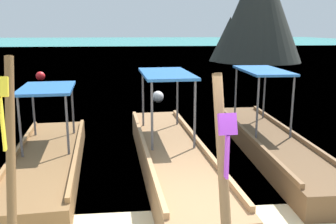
# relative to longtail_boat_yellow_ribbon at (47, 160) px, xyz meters

# --- Properties ---
(sea_water) EXTENTS (120.00, 120.00, 0.00)m
(sea_water) POSITION_rel_longtail_boat_yellow_ribbon_xyz_m (2.59, 58.11, -0.30)
(sea_water) COLOR teal
(sea_water) RESTS_ON ground
(longtail_boat_yellow_ribbon) EXTENTS (1.70, 6.02, 2.69)m
(longtail_boat_yellow_ribbon) POSITION_rel_longtail_boat_yellow_ribbon_xyz_m (0.00, 0.00, 0.00)
(longtail_boat_yellow_ribbon) COLOR brown
(longtail_boat_yellow_ribbon) RESTS_ON ground
(longtail_boat_violet_ribbon) EXTENTS (1.58, 7.10, 2.54)m
(longtail_boat_violet_ribbon) POSITION_rel_longtail_boat_yellow_ribbon_xyz_m (2.63, -0.29, 0.06)
(longtail_boat_violet_ribbon) COLOR olive
(longtail_boat_violet_ribbon) RESTS_ON ground
(longtail_boat_orange_ribbon) EXTENTS (1.38, 7.04, 2.42)m
(longtail_boat_orange_ribbon) POSITION_rel_longtail_boat_yellow_ribbon_xyz_m (5.17, 0.71, 0.01)
(longtail_boat_orange_ribbon) COLOR brown
(longtail_boat_orange_ribbon) RESTS_ON ground
(karst_rock) EXTENTS (8.19, 7.92, 9.84)m
(karst_rock) POSITION_rel_longtail_boat_yellow_ribbon_xyz_m (13.35, 25.93, 4.39)
(karst_rock) COLOR #2D302B
(karst_rock) RESTS_ON ground
(mooring_buoy_near) EXTENTS (0.54, 0.54, 0.54)m
(mooring_buoy_near) POSITION_rel_longtail_boat_yellow_ribbon_xyz_m (-3.40, 14.79, -0.03)
(mooring_buoy_near) COLOR red
(mooring_buoy_near) RESTS_ON sea_water
(mooring_buoy_far) EXTENTS (0.48, 0.48, 0.48)m
(mooring_buoy_far) POSITION_rel_longtail_boat_yellow_ribbon_xyz_m (2.95, 7.51, -0.06)
(mooring_buoy_far) COLOR white
(mooring_buoy_far) RESTS_ON sea_water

